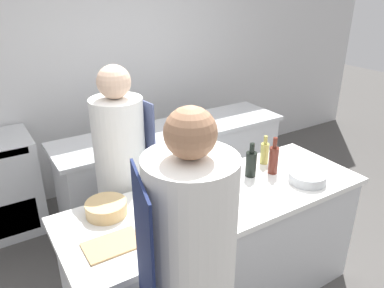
# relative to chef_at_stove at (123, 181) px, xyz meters

# --- Properties ---
(wall_back) EXTENTS (8.00, 0.06, 2.80)m
(wall_back) POSITION_rel_chef_at_stove_xyz_m (0.45, 1.53, 0.54)
(wall_back) COLOR silver
(wall_back) RESTS_ON ground_plane
(prep_counter) EXTENTS (2.12, 0.75, 0.89)m
(prep_counter) POSITION_rel_chef_at_stove_xyz_m (0.45, -0.60, -0.41)
(prep_counter) COLOR silver
(prep_counter) RESTS_ON ground_plane
(pass_counter) EXTENTS (2.32, 0.62, 0.89)m
(pass_counter) POSITION_rel_chef_at_stove_xyz_m (0.79, 0.64, -0.41)
(pass_counter) COLOR silver
(pass_counter) RESTS_ON ground_plane
(chef_at_stove) EXTENTS (0.39, 0.38, 1.71)m
(chef_at_stove) POSITION_rel_chef_at_stove_xyz_m (0.00, 0.00, 0.00)
(chef_at_stove) COLOR black
(chef_at_stove) RESTS_ON ground_plane
(bottle_olive_oil) EXTENTS (0.09, 0.09, 0.20)m
(bottle_olive_oil) POSITION_rel_chef_at_stove_xyz_m (0.34, -0.56, 0.11)
(bottle_olive_oil) COLOR #2D5175
(bottle_olive_oil) RESTS_ON prep_counter
(bottle_vinegar) EXTENTS (0.06, 0.06, 0.23)m
(bottle_vinegar) POSITION_rel_chef_at_stove_xyz_m (1.03, -0.38, 0.12)
(bottle_vinegar) COLOR #B2A84C
(bottle_vinegar) RESTS_ON prep_counter
(bottle_wine) EXTENTS (0.08, 0.08, 0.26)m
(bottle_wine) POSITION_rel_chef_at_stove_xyz_m (0.80, -0.48, 0.13)
(bottle_wine) COLOR black
(bottle_wine) RESTS_ON prep_counter
(bottle_cooking_oil) EXTENTS (0.08, 0.08, 0.32)m
(bottle_cooking_oil) POSITION_rel_chef_at_stove_xyz_m (0.36, -0.37, 0.16)
(bottle_cooking_oil) COLOR #19471E
(bottle_cooking_oil) RESTS_ON prep_counter
(bottle_sauce) EXTENTS (0.06, 0.06, 0.21)m
(bottle_sauce) POSITION_rel_chef_at_stove_xyz_m (0.58, -0.57, 0.11)
(bottle_sauce) COLOR silver
(bottle_sauce) RESTS_ON prep_counter
(bottle_water) EXTENTS (0.07, 0.07, 0.28)m
(bottle_water) POSITION_rel_chef_at_stove_xyz_m (0.97, -0.53, 0.14)
(bottle_water) COLOR #5B2319
(bottle_water) RESTS_ON prep_counter
(bowl_mixing_large) EXTENTS (0.25, 0.25, 0.08)m
(bowl_mixing_large) POSITION_rel_chef_at_stove_xyz_m (-0.26, -0.39, 0.07)
(bowl_mixing_large) COLOR tan
(bowl_mixing_large) RESTS_ON prep_counter
(bowl_prep_small) EXTENTS (0.26, 0.26, 0.07)m
(bowl_prep_small) POSITION_rel_chef_at_stove_xyz_m (1.09, -0.77, 0.07)
(bowl_prep_small) COLOR #B7BABC
(bowl_prep_small) RESTS_ON prep_counter
(bowl_ceramic_blue) EXTENTS (0.27, 0.27, 0.09)m
(bowl_ceramic_blue) POSITION_rel_chef_at_stove_xyz_m (0.24, -0.73, 0.07)
(bowl_ceramic_blue) COLOR #B7BABC
(bowl_ceramic_blue) RESTS_ON prep_counter
(bowl_wooden_salad) EXTENTS (0.18, 0.18, 0.06)m
(bowl_wooden_salad) POSITION_rel_chef_at_stove_xyz_m (0.15, -0.45, 0.06)
(bowl_wooden_salad) COLOR navy
(bowl_wooden_salad) RESTS_ON prep_counter
(cup) EXTENTS (0.09, 0.09, 0.10)m
(cup) POSITION_rel_chef_at_stove_xyz_m (0.03, -0.86, 0.08)
(cup) COLOR white
(cup) RESTS_ON prep_counter
(cutting_board) EXTENTS (0.31, 0.20, 0.01)m
(cutting_board) POSITION_rel_chef_at_stove_xyz_m (-0.34, -0.69, 0.04)
(cutting_board) COLOR tan
(cutting_board) RESTS_ON prep_counter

